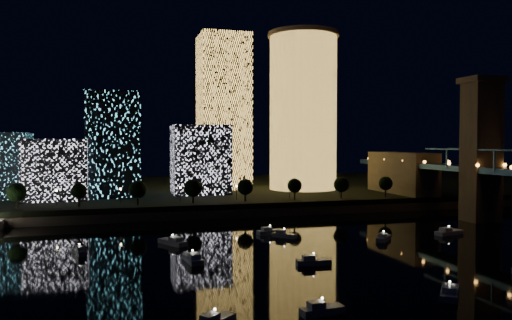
# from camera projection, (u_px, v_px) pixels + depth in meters

# --- Properties ---
(ground) EXTENTS (520.00, 520.00, 0.00)m
(ground) POSITION_uv_depth(u_px,v_px,m) (390.00, 268.00, 108.45)
(ground) COLOR black
(ground) RESTS_ON ground
(far_bank) EXTENTS (420.00, 160.00, 5.00)m
(far_bank) POSITION_uv_depth(u_px,v_px,m) (230.00, 190.00, 262.40)
(far_bank) COLOR black
(far_bank) RESTS_ON ground
(seawall) EXTENTS (420.00, 6.00, 3.00)m
(seawall) POSITION_uv_depth(u_px,v_px,m) (275.00, 211.00, 187.34)
(seawall) COLOR #6B5E4C
(seawall) RESTS_ON ground
(tower_cylindrical) EXTENTS (34.00, 34.00, 74.78)m
(tower_cylindrical) POSITION_uv_depth(u_px,v_px,m) (303.00, 111.00, 239.43)
(tower_cylindrical) COLOR #E7AE4A
(tower_cylindrical) RESTS_ON far_bank
(tower_rectangular) EXTENTS (23.37, 23.37, 74.37)m
(tower_rectangular) POSITION_uv_depth(u_px,v_px,m) (223.00, 112.00, 242.40)
(tower_rectangular) COLOR #E7AE4A
(tower_rectangular) RESTS_ON far_bank
(midrise_blocks) EXTENTS (100.72, 33.75, 43.17)m
(midrise_blocks) POSITION_uv_depth(u_px,v_px,m) (108.00, 156.00, 208.51)
(midrise_blocks) COLOR white
(midrise_blocks) RESTS_ON far_bank
(motorboats) EXTENTS (125.76, 75.10, 2.78)m
(motorboats) POSITION_uv_depth(u_px,v_px,m) (329.00, 253.00, 119.76)
(motorboats) COLOR silver
(motorboats) RESTS_ON ground
(esplanade_trees) EXTENTS (165.47, 6.67, 8.83)m
(esplanade_trees) POSITION_uv_depth(u_px,v_px,m) (197.00, 188.00, 185.19)
(esplanade_trees) COLOR black
(esplanade_trees) RESTS_ON far_bank
(street_lamps) EXTENTS (132.70, 0.70, 5.65)m
(street_lamps) POSITION_uv_depth(u_px,v_px,m) (180.00, 191.00, 189.52)
(street_lamps) COLOR black
(street_lamps) RESTS_ON far_bank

